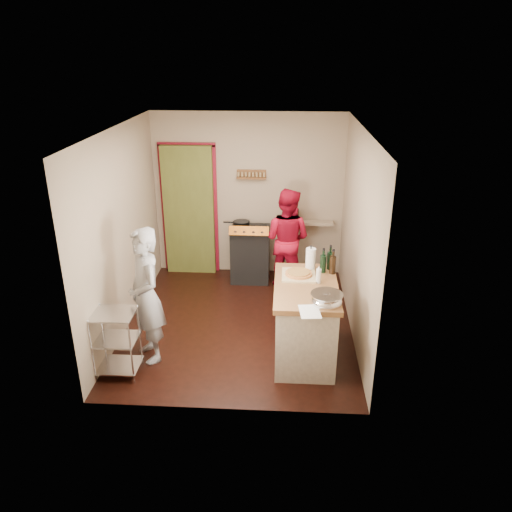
# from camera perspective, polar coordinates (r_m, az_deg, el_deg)

# --- Properties ---
(floor) EXTENTS (3.50, 3.50, 0.00)m
(floor) POSITION_cam_1_polar(r_m,az_deg,el_deg) (6.88, -1.90, -7.66)
(floor) COLOR black
(floor) RESTS_ON ground
(back_wall) EXTENTS (3.00, 0.44, 2.60)m
(back_wall) POSITION_cam_1_polar(r_m,az_deg,el_deg) (8.12, -5.37, 5.88)
(back_wall) COLOR gray
(back_wall) RESTS_ON ground
(left_wall) EXTENTS (0.04, 3.50, 2.60)m
(left_wall) POSITION_cam_1_polar(r_m,az_deg,el_deg) (6.62, -15.09, 2.74)
(left_wall) COLOR gray
(left_wall) RESTS_ON ground
(right_wall) EXTENTS (0.04, 3.50, 2.60)m
(right_wall) POSITION_cam_1_polar(r_m,az_deg,el_deg) (6.36, 11.55, 2.22)
(right_wall) COLOR gray
(right_wall) RESTS_ON ground
(ceiling) EXTENTS (3.00, 3.50, 0.02)m
(ceiling) POSITION_cam_1_polar(r_m,az_deg,el_deg) (5.99, -2.23, 14.39)
(ceiling) COLOR white
(ceiling) RESTS_ON back_wall
(stove) EXTENTS (0.60, 0.63, 1.00)m
(stove) POSITION_cam_1_polar(r_m,az_deg,el_deg) (7.94, -0.66, 0.35)
(stove) COLOR black
(stove) RESTS_ON ground
(wire_shelving) EXTENTS (0.48, 0.40, 0.80)m
(wire_shelving) POSITION_cam_1_polar(r_m,az_deg,el_deg) (5.90, -15.69, -9.24)
(wire_shelving) COLOR silver
(wire_shelving) RESTS_ON ground
(island) EXTENTS (0.75, 1.41, 1.25)m
(island) POSITION_cam_1_polar(r_m,az_deg,el_deg) (6.01, 5.64, -7.15)
(island) COLOR beige
(island) RESTS_ON ground
(person_stripe) EXTENTS (0.66, 0.72, 1.65)m
(person_stripe) POSITION_cam_1_polar(r_m,az_deg,el_deg) (5.93, -12.46, -4.48)
(person_stripe) COLOR silver
(person_stripe) RESTS_ON ground
(person_red) EXTENTS (0.93, 0.84, 1.57)m
(person_red) POSITION_cam_1_polar(r_m,az_deg,el_deg) (7.59, 3.49, 1.96)
(person_red) COLOR #A90B25
(person_red) RESTS_ON ground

